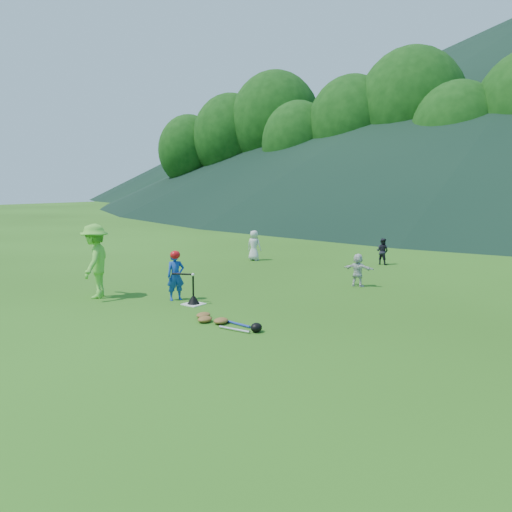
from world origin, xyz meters
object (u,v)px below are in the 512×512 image
(batter_child, at_px, (176,276))
(batting_tee, at_px, (193,299))
(fielder_d, at_px, (358,270))
(home_plate, at_px, (194,304))
(fielder_b, at_px, (382,251))
(adult_coach, at_px, (95,261))
(equipment_pile, at_px, (221,321))
(fielder_a, at_px, (254,245))

(batter_child, height_order, batting_tee, batter_child)
(batting_tee, bearing_deg, fielder_d, 63.44)
(home_plate, bearing_deg, batting_tee, 0.00)
(fielder_d, bearing_deg, fielder_b, -83.36)
(fielder_d, distance_m, batting_tee, 4.93)
(batter_child, relative_size, adult_coach, 0.65)
(equipment_pile, bearing_deg, batting_tee, 152.29)
(equipment_pile, bearing_deg, fielder_a, 123.05)
(batter_child, relative_size, equipment_pile, 0.68)
(home_plate, xyz_separation_m, adult_coach, (-2.52, -0.97, 0.94))
(batter_child, height_order, fielder_a, batter_child)
(fielder_d, bearing_deg, equipment_pile, 76.48)
(home_plate, height_order, fielder_d, fielder_d)
(batter_child, distance_m, equipment_pile, 2.57)
(fielder_b, relative_size, equipment_pile, 0.53)
(home_plate, bearing_deg, fielder_b, 82.09)
(adult_coach, bearing_deg, equipment_pile, 53.79)
(home_plate, relative_size, equipment_pile, 0.25)
(batter_child, relative_size, fielder_b, 1.29)
(home_plate, height_order, batter_child, batter_child)
(fielder_b, height_order, fielder_d, fielder_b)
(fielder_a, xyz_separation_m, fielder_d, (5.30, -2.02, -0.10))
(adult_coach, distance_m, batting_tee, 2.82)
(home_plate, distance_m, equipment_pile, 1.85)
(adult_coach, height_order, fielder_b, adult_coach)
(equipment_pile, bearing_deg, fielder_d, 83.93)
(fielder_b, bearing_deg, equipment_pile, 94.95)
(adult_coach, height_order, equipment_pile, adult_coach)
(batting_tee, xyz_separation_m, equipment_pile, (1.64, -0.86, -0.06))
(equipment_pile, bearing_deg, batter_child, 158.00)
(home_plate, xyz_separation_m, fielder_b, (1.18, 8.48, 0.47))
(batting_tee, bearing_deg, fielder_b, 82.09)
(adult_coach, xyz_separation_m, batting_tee, (2.52, 0.97, -0.82))
(adult_coach, height_order, fielder_d, adult_coach)
(home_plate, distance_m, batter_child, 0.92)
(batting_tee, bearing_deg, equipment_pile, -27.71)
(batter_child, bearing_deg, fielder_d, -8.42)
(fielder_a, xyz_separation_m, fielder_b, (4.28, 2.05, -0.09))
(adult_coach, relative_size, equipment_pile, 1.06)
(fielder_d, height_order, equipment_pile, fielder_d)
(fielder_d, xyz_separation_m, equipment_pile, (-0.56, -5.26, -0.41))
(adult_coach, distance_m, fielder_d, 7.17)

